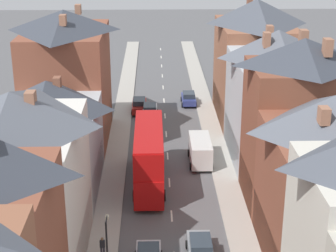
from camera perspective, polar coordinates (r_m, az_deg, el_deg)
The scene contains 12 objects.
pavement_left at distance 58.00m, azimuth -5.14°, elevation -2.24°, with size 2.20×104.00×0.14m, color #A8A399.
pavement_right at distance 58.24m, azimuth 4.94°, elevation -2.14°, with size 2.20×104.00×0.14m, color #A8A399.
centre_line_dashes at distance 56.08m, azimuth -0.04°, elevation -3.05°, with size 0.14×97.80×0.01m.
terrace_row_left at distance 36.31m, azimuth -15.55°, elevation -6.52°, with size 8.00×60.62×13.98m.
terrace_row_right at distance 40.70m, azimuth 15.08°, elevation -3.30°, with size 8.00×66.38×14.10m.
double_decker_bus_lead at distance 49.05m, azimuth -1.95°, elevation -3.06°, with size 2.74×10.80×5.30m.
car_near_blue at distance 71.20m, azimuth 2.11°, elevation 2.84°, with size 1.90×3.91×1.63m.
car_near_silver at distance 39.90m, azimuth 3.31°, elevation -12.31°, with size 1.90×4.09×1.64m.
car_parked_right_a at distance 68.49m, azimuth -2.94°, elevation 2.13°, with size 1.90×4.48×1.71m.
car_parked_left_b at distance 66.36m, azimuth -1.85°, elevation 1.53°, with size 1.90×4.37×1.70m.
delivery_van at distance 54.11m, azimuth 3.30°, elevation -2.46°, with size 2.20×5.20×2.41m.
pedestrian_mid_right at distance 39.90m, azimuth -6.68°, elevation -12.06°, with size 0.36×0.22×1.61m.
Camera 1 is at (-1.36, -15.38, 22.44)m, focal length 60.00 mm.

